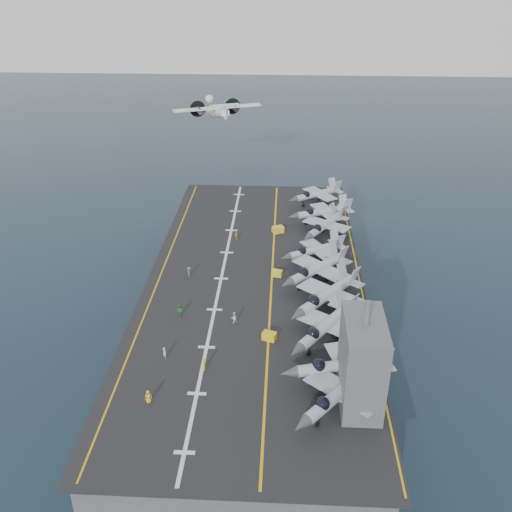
{
  "coord_description": "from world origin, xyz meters",
  "views": [
    {
      "loc": [
        4.77,
        -86.99,
        61.45
      ],
      "look_at": [
        0.0,
        4.0,
        13.0
      ],
      "focal_mm": 40.0,
      "sensor_mm": 36.0,
      "label": 1
    }
  ],
  "objects_px": {
    "island_superstructure": "(363,353)",
    "transport_plane": "(218,113)",
    "fighter_jet_0": "(339,393)",
    "tow_cart_a": "(269,336)"
  },
  "relations": [
    {
      "from": "fighter_jet_0",
      "to": "island_superstructure",
      "type": "bearing_deg",
      "value": 32.87
    },
    {
      "from": "fighter_jet_0",
      "to": "transport_plane",
      "type": "height_order",
      "value": "transport_plane"
    },
    {
      "from": "island_superstructure",
      "to": "tow_cart_a",
      "type": "height_order",
      "value": "island_superstructure"
    },
    {
      "from": "island_superstructure",
      "to": "transport_plane",
      "type": "xyz_separation_m",
      "value": [
        -28.23,
        93.15,
        6.24
      ]
    },
    {
      "from": "tow_cart_a",
      "to": "transport_plane",
      "type": "distance_m",
      "value": 83.4
    },
    {
      "from": "island_superstructure",
      "to": "fighter_jet_0",
      "type": "relative_size",
      "value": 0.83
    },
    {
      "from": "transport_plane",
      "to": "tow_cart_a",
      "type": "bearing_deg",
      "value": -78.55
    },
    {
      "from": "island_superstructure",
      "to": "transport_plane",
      "type": "relative_size",
      "value": 0.54
    },
    {
      "from": "transport_plane",
      "to": "island_superstructure",
      "type": "bearing_deg",
      "value": -73.14
    },
    {
      "from": "fighter_jet_0",
      "to": "tow_cart_a",
      "type": "distance_m",
      "value": 17.0
    }
  ]
}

